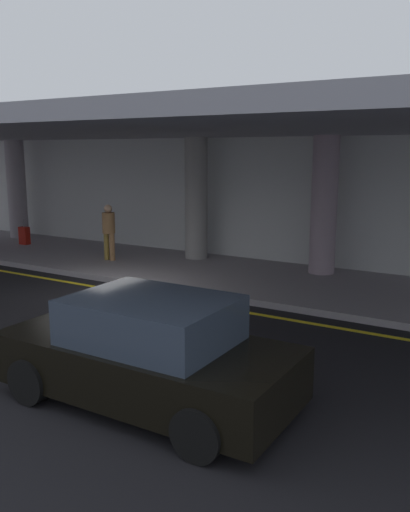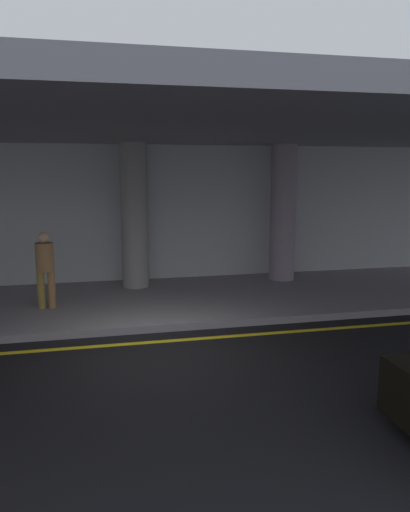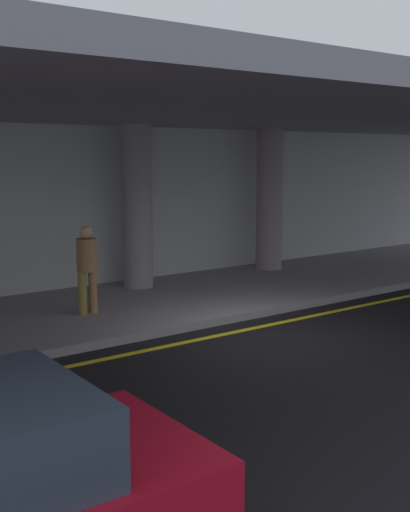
{
  "view_description": "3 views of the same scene",
  "coord_description": "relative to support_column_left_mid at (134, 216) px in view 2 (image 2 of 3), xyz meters",
  "views": [
    {
      "loc": [
        8.64,
        -9.45,
        3.4
      ],
      "look_at": [
        1.86,
        1.83,
        0.82
      ],
      "focal_mm": 37.77,
      "sensor_mm": 36.0,
      "label": 1
    },
    {
      "loc": [
        -0.97,
        -8.13,
        3.12
      ],
      "look_at": [
        1.41,
        2.48,
        1.22
      ],
      "focal_mm": 34.47,
      "sensor_mm": 36.0,
      "label": 2
    },
    {
      "loc": [
        -7.31,
        -8.13,
        3.12
      ],
      "look_at": [
        0.6,
        2.63,
        1.02
      ],
      "focal_mm": 44.96,
      "sensor_mm": 36.0,
      "label": 3
    }
  ],
  "objects": [
    {
      "name": "support_column_left_mid",
      "position": [
        0.0,
        0.0,
        0.0
      ],
      "size": [
        0.69,
        0.69,
        3.65
      ],
      "primitive_type": "cylinder",
      "color": "gray",
      "rests_on": "sidewalk"
    },
    {
      "name": "support_column_center",
      "position": [
        4.0,
        0.0,
        0.0
      ],
      "size": [
        0.69,
        0.69,
        3.65
      ],
      "primitive_type": "cylinder",
      "color": "gray",
      "rests_on": "sidewalk"
    },
    {
      "name": "ground_plane",
      "position": [
        0.0,
        -4.4,
        -1.97
      ],
      "size": [
        60.0,
        60.0,
        0.0
      ],
      "primitive_type": "plane",
      "color": "black"
    },
    {
      "name": "ceiling_overhang",
      "position": [
        0.0,
        -1.8,
        1.97
      ],
      "size": [
        28.0,
        13.2,
        0.3
      ],
      "primitive_type": "cube",
      "color": "gray",
      "rests_on": "support_column_far_left"
    },
    {
      "name": "terminal_back_wall",
      "position": [
        0.0,
        0.95,
        -0.07
      ],
      "size": [
        26.0,
        0.3,
        3.8
      ],
      "primitive_type": "cube",
      "color": "#B5B7B7",
      "rests_on": "ground"
    },
    {
      "name": "lane_stripe_yellow",
      "position": [
        0.0,
        -3.91,
        -1.97
      ],
      "size": [
        26.0,
        0.14,
        0.01
      ],
      "primitive_type": "cube",
      "color": "yellow",
      "rests_on": "ground"
    },
    {
      "name": "sidewalk",
      "position": [
        0.0,
        -1.3,
        -1.9
      ],
      "size": [
        26.0,
        4.2,
        0.15
      ],
      "primitive_type": "cube",
      "color": "gray",
      "rests_on": "ground"
    },
    {
      "name": "traveler_with_luggage",
      "position": [
        -2.07,
        -1.64,
        -0.86
      ],
      "size": [
        0.38,
        0.38,
        1.68
      ],
      "rotation": [
        0.0,
        0.0,
        2.14
      ],
      "color": "olive",
      "rests_on": "sidewalk"
    }
  ]
}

